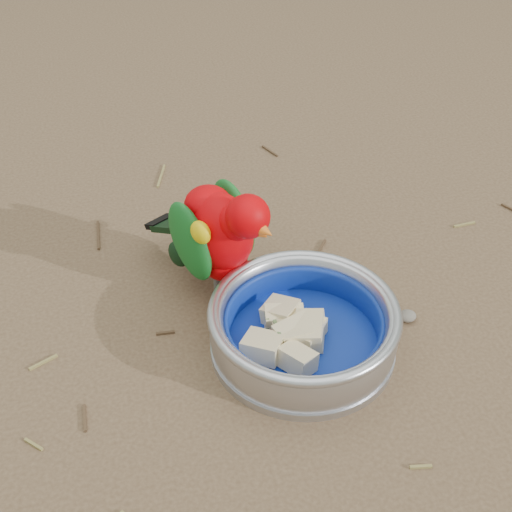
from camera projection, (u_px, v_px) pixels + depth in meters
name	position (u px, v px, depth m)	size (l,w,h in m)	color
ground	(291.00, 362.00, 0.79)	(60.00, 60.00, 0.00)	brown
food_bowl	(303.00, 343.00, 0.81)	(0.21, 0.21, 0.02)	#B2B2BA
bowl_wall	(304.00, 324.00, 0.79)	(0.21, 0.21, 0.04)	#B2B2BA
fruit_wedges	(303.00, 329.00, 0.79)	(0.13, 0.13, 0.03)	beige
lory_parrot	(220.00, 241.00, 0.84)	(0.09, 0.19, 0.16)	#CA0005
ground_debris	(311.00, 338.00, 0.82)	(0.90, 0.80, 0.01)	olive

